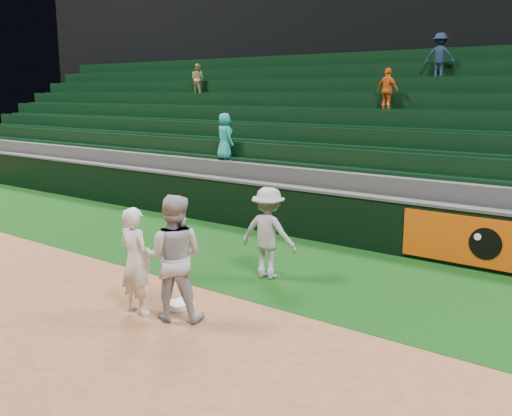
{
  "coord_description": "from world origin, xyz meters",
  "views": [
    {
      "loc": [
        6.41,
        -6.4,
        3.53
      ],
      "look_at": [
        -0.25,
        2.3,
        1.3
      ],
      "focal_mm": 40.0,
      "sensor_mm": 36.0,
      "label": 1
    }
  ],
  "objects_px": {
    "first_base": "(179,305)",
    "first_baseman": "(135,261)",
    "base_coach": "(268,233)",
    "baserunner": "(174,258)"
  },
  "relations": [
    {
      "from": "baserunner",
      "to": "base_coach",
      "type": "xyz_separation_m",
      "value": [
        -0.04,
        2.55,
        -0.11
      ]
    },
    {
      "from": "first_baseman",
      "to": "base_coach",
      "type": "relative_size",
      "value": 1.0
    },
    {
      "from": "first_base",
      "to": "first_baseman",
      "type": "relative_size",
      "value": 0.22
    },
    {
      "from": "first_base",
      "to": "baserunner",
      "type": "bearing_deg",
      "value": -52.32
    },
    {
      "from": "first_baseman",
      "to": "baserunner",
      "type": "bearing_deg",
      "value": -161.47
    },
    {
      "from": "first_baseman",
      "to": "baserunner",
      "type": "height_order",
      "value": "baserunner"
    },
    {
      "from": "first_base",
      "to": "base_coach",
      "type": "distance_m",
      "value": 2.35
    },
    {
      "from": "first_baseman",
      "to": "base_coach",
      "type": "xyz_separation_m",
      "value": [
        0.63,
        2.75,
        0.01
      ]
    },
    {
      "from": "first_base",
      "to": "first_baseman",
      "type": "distance_m",
      "value": 1.08
    },
    {
      "from": "baserunner",
      "to": "base_coach",
      "type": "height_order",
      "value": "baserunner"
    }
  ]
}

